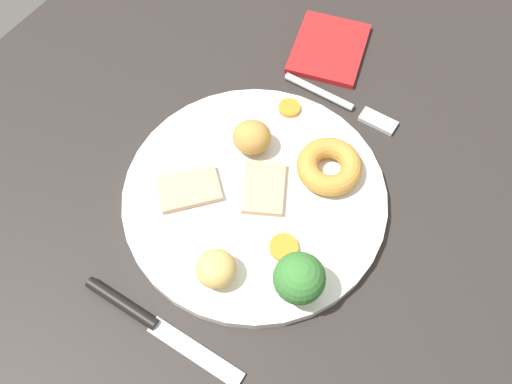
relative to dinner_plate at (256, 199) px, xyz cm
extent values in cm
cube|color=#2B2623|center=(-0.23, -0.33, -2.50)|extent=(120.00, 84.00, 3.60)
cylinder|color=white|center=(0.00, 0.00, 0.00)|extent=(29.27, 29.27, 1.40)
cube|color=tan|center=(3.49, -6.53, 1.10)|extent=(7.94, 7.75, 0.80)
cube|color=tan|center=(-1.18, 0.28, 1.10)|extent=(7.76, 6.94, 0.80)
torus|color=#C68938|center=(-7.11, 5.05, 1.89)|extent=(7.32, 7.32, 2.38)
ellipsoid|color=#BC8C42|center=(-5.18, -3.99, 2.63)|extent=(5.60, 5.78, 3.87)
ellipsoid|color=#D8B260|center=(9.72, 1.69, 2.39)|extent=(5.80, 5.80, 3.37)
cylinder|color=orange|center=(3.56, 5.81, 1.01)|extent=(3.04, 3.04, 0.63)
cylinder|color=orange|center=(-12.11, -3.22, 1.00)|extent=(2.61, 2.61, 0.60)
cylinder|color=#8CB766|center=(6.58, 9.30, 1.52)|extent=(1.57, 1.57, 1.64)
sphere|color=#387A33|center=(6.58, 9.30, 4.13)|extent=(5.10, 5.10, 5.10)
cylinder|color=silver|center=(-17.19, -1.92, -0.25)|extent=(1.07, 9.51, 0.90)
cube|color=silver|center=(-17.34, 6.33, -0.40)|extent=(2.08, 4.54, 0.60)
cylinder|color=black|center=(17.30, -4.77, -0.10)|extent=(1.44, 8.53, 1.20)
cube|color=silver|center=(17.04, 4.23, -0.50)|extent=(2.00, 10.54, 0.40)
cube|color=red|center=(-24.19, -4.52, -0.30)|extent=(13.03, 11.65, 0.80)
camera|label=1|loc=(23.05, 15.30, 52.69)|focal=37.61mm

